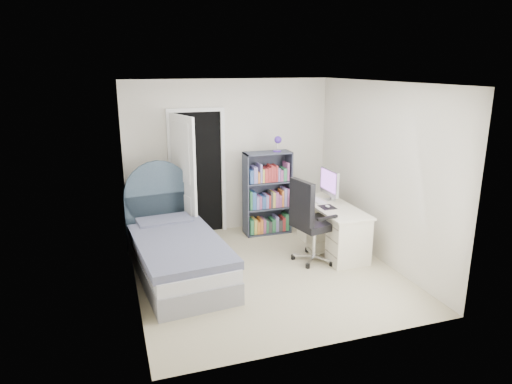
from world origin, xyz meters
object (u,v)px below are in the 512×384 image
object	(u,v)px
bed	(176,251)
nightstand	(170,216)
desk	(332,225)
office_chair	(310,217)
floor_lamp	(191,211)
bookcase	(268,197)

from	to	relation	value
bed	nightstand	distance (m)	1.27
bed	desk	bearing A→B (deg)	1.83
bed	office_chair	bearing A→B (deg)	-6.94
floor_lamp	nightstand	bearing A→B (deg)	146.00
nightstand	office_chair	distance (m)	2.31
desk	office_chair	xyz separation A→B (m)	(-0.51, -0.30, 0.28)
nightstand	desk	size ratio (longest dim) A/B	0.41
floor_lamp	office_chair	xyz separation A→B (m)	(1.43, -1.28, 0.15)
nightstand	bookcase	size ratio (longest dim) A/B	0.37
bed	bookcase	xyz separation A→B (m)	(1.68, 1.07, 0.32)
bookcase	desk	bearing A→B (deg)	-56.22
nightstand	floor_lamp	world-z (taller)	floor_lamp
bed	bookcase	distance (m)	2.02
floor_lamp	desk	distance (m)	2.18
nightstand	floor_lamp	bearing A→B (deg)	-34.00
bed	nightstand	size ratio (longest dim) A/B	3.83
office_chair	desk	bearing A→B (deg)	30.32
nightstand	office_chair	bearing A→B (deg)	-40.51
bookcase	desk	xyz separation A→B (m)	(0.67, -1.00, -0.24)
floor_lamp	bookcase	bearing A→B (deg)	0.66
desk	bookcase	bearing A→B (deg)	123.78
bookcase	office_chair	bearing A→B (deg)	-83.09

